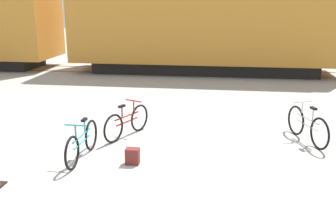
% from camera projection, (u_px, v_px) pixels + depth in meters
% --- Properties ---
extents(ground_plane, '(80.00, 80.00, 0.00)m').
position_uv_depth(ground_plane, '(173.00, 177.00, 7.55)').
color(ground_plane, '#A8A399').
extents(freight_train, '(39.09, 3.19, 5.74)m').
position_uv_depth(freight_train, '(205.00, 7.00, 17.81)').
color(freight_train, black).
rests_on(freight_train, ground_plane).
extents(rail_near, '(51.09, 0.07, 0.01)m').
position_uv_depth(rail_near, '(202.00, 75.00, 17.95)').
color(rail_near, '#4C4238').
rests_on(rail_near, ground_plane).
extents(rail_far, '(51.09, 0.07, 0.01)m').
position_uv_depth(rail_far, '(204.00, 69.00, 19.32)').
color(rail_far, '#4C4238').
rests_on(rail_far, ground_plane).
extents(bicycle_maroon, '(0.76, 1.61, 0.87)m').
position_uv_depth(bicycle_maroon, '(127.00, 122.00, 9.72)').
color(bicycle_maroon, black).
rests_on(bicycle_maroon, ground_plane).
extents(bicycle_silver, '(0.65, 1.71, 0.93)m').
position_uv_depth(bicycle_silver, '(307.00, 126.00, 9.36)').
color(bicycle_silver, black).
rests_on(bicycle_silver, ground_plane).
extents(bicycle_teal, '(0.46, 1.80, 0.87)m').
position_uv_depth(bicycle_teal, '(82.00, 143.00, 8.33)').
color(bicycle_teal, black).
rests_on(bicycle_teal, ground_plane).
extents(backpack, '(0.28, 0.20, 0.34)m').
position_uv_depth(backpack, '(133.00, 156.00, 8.12)').
color(backpack, maroon).
rests_on(backpack, ground_plane).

